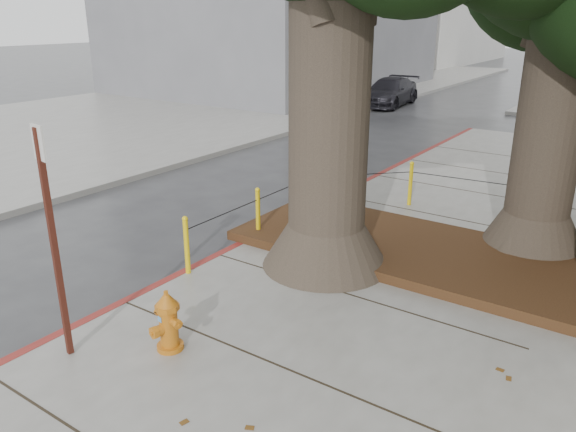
{
  "coord_description": "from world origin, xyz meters",
  "views": [
    {
      "loc": [
        3.92,
        -4.46,
        3.97
      ],
      "look_at": [
        -0.61,
        2.08,
        1.1
      ],
      "focal_mm": 35.0,
      "sensor_mm": 36.0,
      "label": 1
    }
  ],
  "objects": [
    {
      "name": "planter_bed",
      "position": [
        0.9,
        3.9,
        0.23
      ],
      "size": [
        6.4,
        2.6,
        0.16
      ],
      "primitive_type": "cube",
      "color": "black",
      "rests_on": "sidewalk_main"
    },
    {
      "name": "signpost",
      "position": [
        -1.5,
        -1.21,
        1.7
      ],
      "size": [
        0.27,
        0.08,
        2.75
      ],
      "rotation": [
        0.0,
        0.0,
        -0.19
      ],
      "color": "#471911",
      "rests_on": "sidewalk_main"
    },
    {
      "name": "bollard_ring",
      "position": [
        -0.87,
        4.38,
        0.66
      ],
      "size": [
        3.79,
        5.39,
        0.95
      ],
      "color": "yellow",
      "rests_on": "sidewalk_main"
    },
    {
      "name": "ground",
      "position": [
        0.0,
        0.0,
        0.0
      ],
      "size": [
        140.0,
        140.0,
        0.0
      ],
      "primitive_type": "plane",
      "color": "#28282B",
      "rests_on": "ground"
    },
    {
      "name": "curb_red",
      "position": [
        -2.0,
        2.5,
        0.07
      ],
      "size": [
        0.14,
        26.0,
        0.16
      ],
      "primitive_type": "cube",
      "color": "maroon",
      "rests_on": "ground"
    },
    {
      "name": "car_dark",
      "position": [
        -7.11,
        19.6,
        0.61
      ],
      "size": [
        2.04,
        4.34,
        1.22
      ],
      "primitive_type": "imported",
      "rotation": [
        0.0,
        0.0,
        0.08
      ],
      "color": "black",
      "rests_on": "ground"
    },
    {
      "name": "fire_hydrant",
      "position": [
        -0.58,
        -0.47,
        0.53
      ],
      "size": [
        0.41,
        0.39,
        0.78
      ],
      "rotation": [
        0.0,
        0.0,
        -0.2
      ],
      "color": "orange",
      "rests_on": "sidewalk_main"
    },
    {
      "name": "sidewalk_opposite",
      "position": [
        -14.0,
        10.0,
        0.07
      ],
      "size": [
        14.0,
        60.0,
        0.15
      ],
      "primitive_type": "cube",
      "color": "slate",
      "rests_on": "ground"
    }
  ]
}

